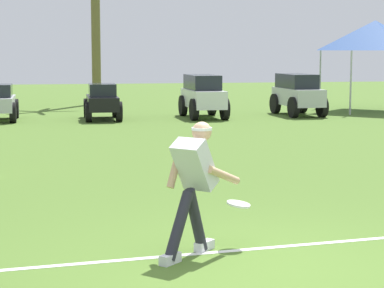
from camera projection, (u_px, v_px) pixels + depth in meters
The scene contains 9 objects.
ground_plane at pixel (262, 269), 7.32m from camera, with size 80.00×80.00×0.00m, color #486826.
field_line_paint at pixel (244, 250), 8.02m from camera, with size 18.21×0.09×0.01m, color white.
frisbee_thrower at pixel (194, 181), 7.76m from camera, with size 0.99×0.74×1.39m.
frisbee_in_flight at pixel (239, 204), 8.15m from camera, with size 0.35×0.35×0.06m.
parked_car_slot_b at pixel (102, 101), 22.83m from camera, with size 1.10×2.21×1.10m.
parked_car_slot_c at pixel (203, 95), 23.47m from camera, with size 1.21×2.43×1.34m.
parked_car_slot_d at pixel (298, 93), 24.34m from camera, with size 1.27×2.45×1.34m.
palm_tree_left_of_centre at pixel (95, 1), 28.99m from camera, with size 2.72×3.05×7.04m.
event_tent at pixel (375, 36), 25.93m from camera, with size 3.02×3.02×3.13m.
Camera 1 is at (-1.98, -6.87, 2.14)m, focal length 70.00 mm.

